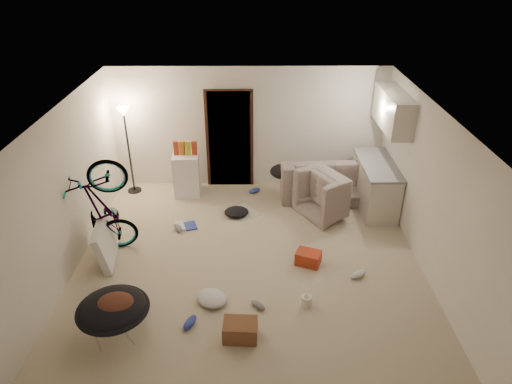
{
  "coord_description": "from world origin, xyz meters",
  "views": [
    {
      "loc": [
        0.08,
        -5.74,
        4.54
      ],
      "look_at": [
        0.12,
        0.6,
        1.08
      ],
      "focal_mm": 32.0,
      "sensor_mm": 36.0,
      "label": 1
    }
  ],
  "objects_px": {
    "floor_lamp": "(126,132)",
    "bicycle": "(107,228)",
    "kitchen_counter": "(375,186)",
    "juicer": "(306,300)",
    "tv_box": "(106,241)",
    "drink_case_a": "(240,330)",
    "saucer_chair": "(114,314)",
    "armchair": "(334,196)",
    "mini_fridge": "(187,174)",
    "drink_case_b": "(308,258)",
    "sofa": "(330,182)"
  },
  "relations": [
    {
      "from": "floor_lamp",
      "to": "bicycle",
      "type": "relative_size",
      "value": 1.01
    },
    {
      "from": "floor_lamp",
      "to": "kitchen_counter",
      "type": "relative_size",
      "value": 1.21
    },
    {
      "from": "juicer",
      "to": "tv_box",
      "type": "bearing_deg",
      "value": 160.05
    },
    {
      "from": "tv_box",
      "to": "juicer",
      "type": "height_order",
      "value": "tv_box"
    },
    {
      "from": "kitchen_counter",
      "to": "bicycle",
      "type": "height_order",
      "value": "bicycle"
    },
    {
      "from": "tv_box",
      "to": "drink_case_a",
      "type": "bearing_deg",
      "value": -45.81
    },
    {
      "from": "floor_lamp",
      "to": "juicer",
      "type": "xyz_separation_m",
      "value": [
        3.23,
        -3.44,
        -1.22
      ]
    },
    {
      "from": "saucer_chair",
      "to": "juicer",
      "type": "xyz_separation_m",
      "value": [
        2.53,
        0.58,
        -0.3
      ]
    },
    {
      "from": "armchair",
      "to": "tv_box",
      "type": "xyz_separation_m",
      "value": [
        -3.92,
        -1.48,
        0.01
      ]
    },
    {
      "from": "kitchen_counter",
      "to": "juicer",
      "type": "relative_size",
      "value": 6.91
    },
    {
      "from": "armchair",
      "to": "juicer",
      "type": "distance_m",
      "value": 2.74
    },
    {
      "from": "drink_case_a",
      "to": "mini_fridge",
      "type": "bearing_deg",
      "value": 109.56
    },
    {
      "from": "armchair",
      "to": "drink_case_a",
      "type": "relative_size",
      "value": 2.21
    },
    {
      "from": "mini_fridge",
      "to": "drink_case_b",
      "type": "xyz_separation_m",
      "value": [
        2.23,
        -2.38,
        -0.32
      ]
    },
    {
      "from": "floor_lamp",
      "to": "sofa",
      "type": "bearing_deg",
      "value": -2.83
    },
    {
      "from": "armchair",
      "to": "kitchen_counter",
      "type": "bearing_deg",
      "value": -107.91
    },
    {
      "from": "mini_fridge",
      "to": "drink_case_a",
      "type": "height_order",
      "value": "mini_fridge"
    },
    {
      "from": "tv_box",
      "to": "drink_case_b",
      "type": "xyz_separation_m",
      "value": [
        3.26,
        -0.17,
        -0.22
      ]
    },
    {
      "from": "bicycle",
      "to": "juicer",
      "type": "height_order",
      "value": "bicycle"
    },
    {
      "from": "floor_lamp",
      "to": "mini_fridge",
      "type": "height_order",
      "value": "floor_lamp"
    },
    {
      "from": "armchair",
      "to": "saucer_chair",
      "type": "bearing_deg",
      "value": 103.17
    },
    {
      "from": "saucer_chair",
      "to": "drink_case_a",
      "type": "height_order",
      "value": "saucer_chair"
    },
    {
      "from": "mini_fridge",
      "to": "drink_case_a",
      "type": "bearing_deg",
      "value": -76.59
    },
    {
      "from": "floor_lamp",
      "to": "drink_case_b",
      "type": "xyz_separation_m",
      "value": [
        3.36,
        -2.48,
        -1.2
      ]
    },
    {
      "from": "floor_lamp",
      "to": "juicer",
      "type": "bearing_deg",
      "value": -46.84
    },
    {
      "from": "sofa",
      "to": "armchair",
      "type": "height_order",
      "value": "armchair"
    },
    {
      "from": "juicer",
      "to": "kitchen_counter",
      "type": "bearing_deg",
      "value": 60.21
    },
    {
      "from": "kitchen_counter",
      "to": "juicer",
      "type": "distance_m",
      "value": 3.24
    },
    {
      "from": "kitchen_counter",
      "to": "saucer_chair",
      "type": "height_order",
      "value": "kitchen_counter"
    },
    {
      "from": "floor_lamp",
      "to": "sofa",
      "type": "distance_m",
      "value": 4.17
    },
    {
      "from": "drink_case_a",
      "to": "kitchen_counter",
      "type": "bearing_deg",
      "value": 56.4
    },
    {
      "from": "saucer_chair",
      "to": "drink_case_b",
      "type": "distance_m",
      "value": 3.09
    },
    {
      "from": "saucer_chair",
      "to": "juicer",
      "type": "bearing_deg",
      "value": 12.83
    },
    {
      "from": "tv_box",
      "to": "juicer",
      "type": "bearing_deg",
      "value": -27.5
    },
    {
      "from": "sofa",
      "to": "drink_case_b",
      "type": "height_order",
      "value": "sofa"
    },
    {
      "from": "armchair",
      "to": "sofa",
      "type": "bearing_deg",
      "value": -33.04
    },
    {
      "from": "armchair",
      "to": "mini_fridge",
      "type": "xyz_separation_m",
      "value": [
        -2.89,
        0.73,
        0.12
      ]
    },
    {
      "from": "armchair",
      "to": "juicer",
      "type": "bearing_deg",
      "value": 132.55
    },
    {
      "from": "bicycle",
      "to": "tv_box",
      "type": "distance_m",
      "value": 0.21
    },
    {
      "from": "drink_case_b",
      "to": "juicer",
      "type": "bearing_deg",
      "value": -75.67
    },
    {
      "from": "armchair",
      "to": "juicer",
      "type": "relative_size",
      "value": 4.5
    },
    {
      "from": "bicycle",
      "to": "saucer_chair",
      "type": "height_order",
      "value": "bicycle"
    },
    {
      "from": "armchair",
      "to": "drink_case_b",
      "type": "height_order",
      "value": "armchair"
    },
    {
      "from": "floor_lamp",
      "to": "saucer_chair",
      "type": "bearing_deg",
      "value": -80.18
    },
    {
      "from": "juicer",
      "to": "drink_case_a",
      "type": "bearing_deg",
      "value": -146.96
    },
    {
      "from": "bicycle",
      "to": "mini_fridge",
      "type": "bearing_deg",
      "value": -36.48
    },
    {
      "from": "drink_case_b",
      "to": "armchair",
      "type": "bearing_deg",
      "value": 90.12
    },
    {
      "from": "juicer",
      "to": "sofa",
      "type": "bearing_deg",
      "value": 75.9
    },
    {
      "from": "drink_case_b",
      "to": "bicycle",
      "type": "bearing_deg",
      "value": -163.91
    },
    {
      "from": "floor_lamp",
      "to": "armchair",
      "type": "relative_size",
      "value": 1.85
    }
  ]
}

